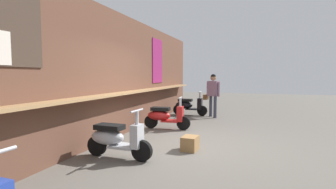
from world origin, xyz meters
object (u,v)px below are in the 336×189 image
(scooter_silver, at_px, (115,138))
(scooter_black, at_px, (188,105))
(scooter_red, at_px, (164,116))
(shopper_with_handbag, at_px, (213,91))
(merchandise_crate, at_px, (190,143))

(scooter_silver, bearing_deg, scooter_black, 91.90)
(scooter_silver, bearing_deg, scooter_red, 91.90)
(scooter_red, height_order, shopper_with_handbag, shopper_with_handbag)
(scooter_silver, bearing_deg, merchandise_crate, 39.26)
(scooter_silver, distance_m, scooter_black, 5.66)
(scooter_black, height_order, shopper_with_handbag, shopper_with_handbag)
(merchandise_crate, bearing_deg, scooter_silver, 127.36)
(scooter_black, height_order, merchandise_crate, scooter_black)
(scooter_black, distance_m, shopper_with_handbag, 1.20)
(scooter_black, xyz_separation_m, merchandise_crate, (-4.70, -1.26, -0.24))
(scooter_red, bearing_deg, shopper_with_handbag, 64.31)
(scooter_silver, xyz_separation_m, scooter_black, (5.66, 0.00, 0.00))
(scooter_black, bearing_deg, scooter_red, -89.76)
(shopper_with_handbag, relative_size, merchandise_crate, 4.21)
(scooter_silver, height_order, scooter_black, same)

